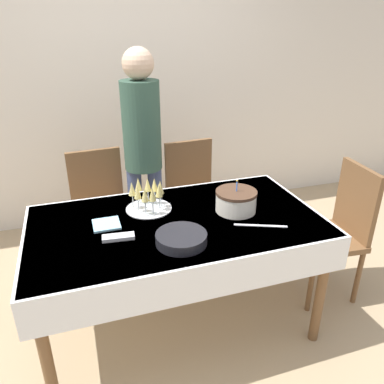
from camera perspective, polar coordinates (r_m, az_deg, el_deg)
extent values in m
plane|color=tan|center=(2.65, -2.05, -19.21)|extent=(12.00, 12.00, 0.00)
cube|color=silver|center=(3.62, -10.32, 16.52)|extent=(8.00, 0.05, 2.70)
cube|color=white|center=(2.19, -2.34, -4.67)|extent=(1.66, 0.91, 0.03)
cube|color=white|center=(2.24, -2.31, -6.68)|extent=(1.69, 0.94, 0.21)
cylinder|color=brown|center=(2.07, -21.37, -22.34)|extent=(0.06, 0.06, 0.75)
cylinder|color=brown|center=(2.42, 19.03, -14.05)|extent=(0.06, 0.06, 0.75)
cylinder|color=brown|center=(2.69, -20.95, -10.20)|extent=(0.06, 0.06, 0.75)
cylinder|color=brown|center=(2.96, 10.13, -5.35)|extent=(0.06, 0.06, 0.75)
cube|color=brown|center=(2.91, -13.27, -4.66)|extent=(0.45, 0.45, 0.04)
cube|color=brown|center=(2.96, -14.44, 1.61)|extent=(0.40, 0.07, 0.50)
cylinder|color=brown|center=(2.90, -8.63, -9.69)|extent=(0.04, 0.04, 0.43)
cylinder|color=brown|center=(2.86, -15.75, -11.00)|extent=(0.04, 0.04, 0.43)
cylinder|color=brown|center=(3.20, -10.28, -6.29)|extent=(0.04, 0.04, 0.43)
cylinder|color=brown|center=(3.16, -16.68, -7.41)|extent=(0.04, 0.04, 0.43)
cube|color=brown|center=(3.03, 0.86, -2.63)|extent=(0.45, 0.45, 0.04)
cube|color=brown|center=(3.09, -0.52, 3.34)|extent=(0.40, 0.07, 0.50)
cylinder|color=brown|center=(3.08, 5.28, -7.32)|extent=(0.04, 0.04, 0.43)
cylinder|color=brown|center=(2.95, -1.02, -8.76)|extent=(0.04, 0.04, 0.43)
cylinder|color=brown|center=(3.35, 2.45, -4.34)|extent=(0.04, 0.04, 0.43)
cylinder|color=brown|center=(3.24, -3.38, -5.51)|extent=(0.04, 0.04, 0.43)
cube|color=brown|center=(2.80, 19.67, -6.67)|extent=(0.46, 0.46, 0.04)
cube|color=brown|center=(2.79, 23.79, -1.27)|extent=(0.07, 0.40, 0.50)
cylinder|color=brown|center=(2.72, 17.66, -13.34)|extent=(0.04, 0.04, 0.43)
cylinder|color=brown|center=(2.97, 14.24, -9.34)|extent=(0.04, 0.04, 0.43)
cylinder|color=brown|center=(2.90, 23.96, -11.80)|extent=(0.04, 0.04, 0.43)
cylinder|color=brown|center=(3.14, 20.18, -8.21)|extent=(0.04, 0.04, 0.43)
cylinder|color=silver|center=(2.28, 6.71, -1.56)|extent=(0.24, 0.24, 0.11)
cylinder|color=#4C3323|center=(2.26, 6.79, -0.07)|extent=(0.25, 0.25, 0.02)
cylinder|color=#3F72D8|center=(2.24, 6.84, 0.84)|extent=(0.01, 0.01, 0.06)
sphere|color=#F9CC4C|center=(2.22, 6.88, 1.74)|extent=(0.01, 0.01, 0.01)
cylinder|color=silver|center=(2.33, -6.59, -2.51)|extent=(0.28, 0.28, 0.01)
cylinder|color=silver|center=(2.34, -4.75, -2.16)|extent=(0.05, 0.05, 0.00)
cylinder|color=silver|center=(2.32, -4.79, -1.17)|extent=(0.01, 0.01, 0.08)
cone|color=#E0CC72|center=(2.28, -4.86, 0.75)|extent=(0.04, 0.04, 0.08)
cylinder|color=silver|center=(2.38, -5.62, -1.72)|extent=(0.05, 0.05, 0.00)
cylinder|color=silver|center=(2.36, -5.67, -0.75)|extent=(0.01, 0.01, 0.08)
cone|color=#E0CC72|center=(2.32, -5.75, 1.15)|extent=(0.04, 0.04, 0.08)
cylinder|color=silver|center=(2.38, -6.64, -1.71)|extent=(0.05, 0.05, 0.00)
cylinder|color=silver|center=(2.36, -6.69, -0.74)|extent=(0.01, 0.01, 0.08)
cone|color=#E0CC72|center=(2.33, -6.79, 1.15)|extent=(0.04, 0.04, 0.08)
cylinder|color=silver|center=(2.39, -8.01, -1.65)|extent=(0.05, 0.05, 0.00)
cylinder|color=silver|center=(2.37, -8.07, -0.68)|extent=(0.01, 0.01, 0.08)
cone|color=#E0CC72|center=(2.34, -8.19, 1.20)|extent=(0.04, 0.04, 0.08)
cylinder|color=silver|center=(2.34, -8.94, -2.38)|extent=(0.05, 0.05, 0.00)
cylinder|color=silver|center=(2.32, -9.02, -1.40)|extent=(0.01, 0.01, 0.08)
cone|color=#E0CC72|center=(2.28, -9.15, 0.52)|extent=(0.04, 0.04, 0.08)
cylinder|color=silver|center=(2.29, -8.12, -2.90)|extent=(0.05, 0.05, 0.00)
cylinder|color=silver|center=(2.27, -8.18, -1.91)|extent=(0.01, 0.01, 0.08)
cone|color=#E0CC72|center=(2.24, -8.31, 0.05)|extent=(0.04, 0.04, 0.08)
cylinder|color=silver|center=(2.25, -7.04, -3.36)|extent=(0.05, 0.05, 0.00)
cylinder|color=silver|center=(2.23, -7.10, -2.35)|extent=(0.01, 0.01, 0.08)
cone|color=#E0CC72|center=(2.19, -7.21, -0.37)|extent=(0.04, 0.04, 0.08)
cylinder|color=silver|center=(2.25, -5.92, -3.28)|extent=(0.05, 0.05, 0.00)
cylinder|color=silver|center=(2.23, -5.97, -2.27)|extent=(0.01, 0.01, 0.08)
cone|color=#E0CC72|center=(2.20, -6.07, -0.29)|extent=(0.04, 0.04, 0.08)
cylinder|color=silver|center=(2.30, -4.95, -2.64)|extent=(0.05, 0.05, 0.00)
cylinder|color=silver|center=(2.28, -4.99, -1.64)|extent=(0.01, 0.01, 0.08)
cone|color=#E0CC72|center=(2.24, -5.07, 0.31)|extent=(0.04, 0.04, 0.08)
cylinder|color=black|center=(1.97, -1.63, -7.69)|extent=(0.27, 0.27, 0.01)
cylinder|color=black|center=(1.97, -1.63, -7.52)|extent=(0.27, 0.27, 0.01)
cylinder|color=black|center=(1.96, -1.63, -7.34)|extent=(0.27, 0.27, 0.01)
cylinder|color=black|center=(1.96, -1.64, -7.17)|extent=(0.27, 0.27, 0.01)
cylinder|color=black|center=(1.96, -1.64, -6.99)|extent=(0.27, 0.27, 0.01)
cylinder|color=black|center=(1.95, -1.64, -6.82)|extent=(0.27, 0.27, 0.01)
cylinder|color=black|center=(1.95, -1.64, -6.64)|extent=(0.27, 0.27, 0.01)
cylinder|color=black|center=(1.95, -1.65, -6.47)|extent=(0.27, 0.27, 0.01)
cube|color=silver|center=(2.16, 10.40, -5.06)|extent=(0.28, 0.13, 0.00)
cube|color=silver|center=(2.04, -11.16, -6.76)|extent=(0.18, 0.08, 0.02)
cube|color=#8CC6E0|center=(2.19, -12.91, -4.82)|extent=(0.15, 0.15, 0.01)
cylinder|color=#3F4C72|center=(3.04, -8.42, -3.71)|extent=(0.11, 0.11, 0.82)
cylinder|color=#3F4C72|center=(3.06, -5.47, -3.29)|extent=(0.11, 0.11, 0.82)
cylinder|color=#335142|center=(2.78, -7.70, 9.92)|extent=(0.28, 0.28, 0.65)
sphere|color=#D8B293|center=(2.71, -8.24, 18.83)|extent=(0.22, 0.22, 0.22)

